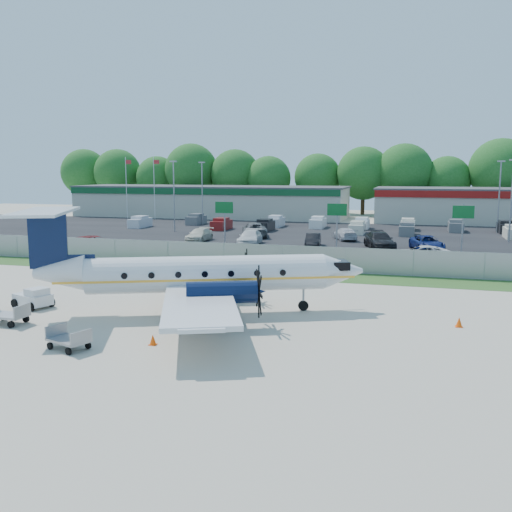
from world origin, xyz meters
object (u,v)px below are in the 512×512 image
(baggage_cart_near, at_px, (7,315))
(baggage_cart_far, at_px, (69,339))
(pushback_tug, at_px, (34,298))
(aircraft, at_px, (200,274))

(baggage_cart_near, relative_size, baggage_cart_far, 0.96)
(pushback_tug, bearing_deg, baggage_cart_near, -74.30)
(baggage_cart_near, distance_m, baggage_cart_far, 6.21)
(baggage_cart_far, bearing_deg, aircraft, 66.41)
(pushback_tug, distance_m, baggage_cart_near, 3.66)
(aircraft, xyz_separation_m, pushback_tug, (-9.84, -1.26, -1.69))
(pushback_tug, distance_m, baggage_cart_far, 9.08)
(aircraft, height_order, baggage_cart_near, aircraft)
(aircraft, relative_size, baggage_cart_far, 8.70)
(baggage_cart_far, bearing_deg, baggage_cart_near, 153.43)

